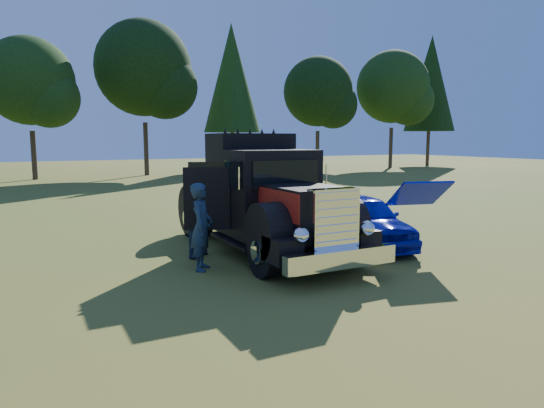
{
  "coord_description": "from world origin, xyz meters",
  "views": [
    {
      "loc": [
        -4.8,
        -8.71,
        2.86
      ],
      "look_at": [
        0.38,
        1.33,
        1.34
      ],
      "focal_mm": 32.0,
      "sensor_mm": 36.0,
      "label": 1
    }
  ],
  "objects": [
    {
      "name": "ground",
      "position": [
        0.0,
        0.0,
        0.0
      ],
      "size": [
        120.0,
        120.0,
        0.0
      ],
      "primitive_type": "plane",
      "color": "#3F5E1B",
      "rests_on": "ground"
    },
    {
      "name": "treeline",
      "position": [
        -2.56,
        27.41,
        7.7
      ],
      "size": [
        72.1,
        24.04,
        13.84
      ],
      "color": "#2D2116",
      "rests_on": "ground"
    },
    {
      "name": "diamond_t_truck",
      "position": [
        0.59,
        2.13,
        1.28
      ],
      "size": [
        3.31,
        7.16,
        3.0
      ],
      "color": "black",
      "rests_on": "ground"
    },
    {
      "name": "hotrod_coupe",
      "position": [
        3.29,
        1.62,
        0.7
      ],
      "size": [
        2.58,
        4.43,
        1.89
      ],
      "color": "#0729A0",
      "rests_on": "ground"
    },
    {
      "name": "spectator_near",
      "position": [
        -1.4,
        1.22,
        0.96
      ],
      "size": [
        0.74,
        0.84,
        1.92
      ],
      "primitive_type": "imported",
      "rotation": [
        0.0,
        0.0,
        1.06
      ],
      "color": "#1D2A45",
      "rests_on": "ground"
    },
    {
      "name": "spectator_far",
      "position": [
        -1.01,
        2.37,
        0.85
      ],
      "size": [
        1.04,
        1.05,
        1.71
      ],
      "primitive_type": "imported",
      "rotation": [
        0.0,
        0.0,
        0.81
      ],
      "color": "#21334D",
      "rests_on": "ground"
    }
  ]
}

